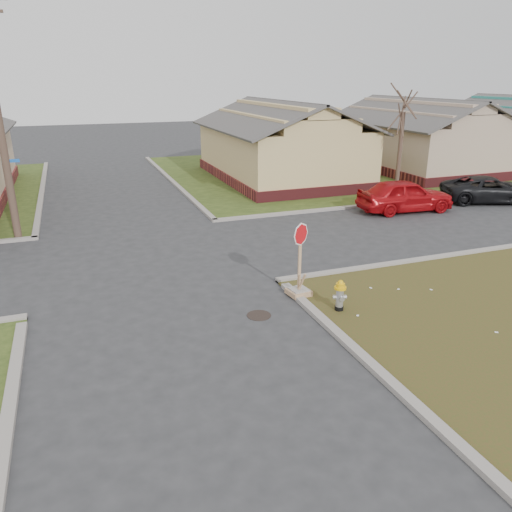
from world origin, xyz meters
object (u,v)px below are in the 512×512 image
object	(u,v)px
fire_hydrant	(340,294)
dark_pickup	(490,189)
red_sedan	(405,195)
stop_sign	(299,280)

from	to	relation	value
fire_hydrant	dark_pickup	xyz separation A→B (m)	(13.16, 8.34, 0.11)
red_sedan	dark_pickup	bearing A→B (deg)	-84.32
stop_sign	dark_pickup	bearing A→B (deg)	19.71
fire_hydrant	dark_pickup	distance (m)	15.58
red_sedan	fire_hydrant	bearing A→B (deg)	140.64
fire_hydrant	stop_sign	size ratio (longest dim) A/B	0.40
fire_hydrant	stop_sign	bearing A→B (deg)	134.11
dark_pickup	fire_hydrant	bearing A→B (deg)	142.64
fire_hydrant	dark_pickup	world-z (taller)	dark_pickup
dark_pickup	stop_sign	bearing A→B (deg)	137.47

